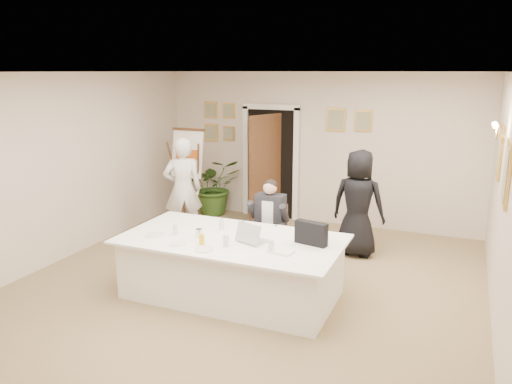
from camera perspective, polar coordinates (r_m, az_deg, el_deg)
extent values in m
plane|color=#776344|center=(6.61, -2.02, -11.49)|extent=(7.00, 7.00, 0.00)
cube|color=white|center=(5.98, -2.25, 13.55)|extent=(6.00, 7.00, 0.02)
cube|color=beige|center=(9.38, 6.95, 4.93)|extent=(6.00, 0.10, 2.80)
cube|color=beige|center=(7.88, -22.35, 2.32)|extent=(0.10, 7.00, 2.80)
cube|color=beige|center=(5.62, 26.83, -2.39)|extent=(0.10, 7.00, 2.80)
cube|color=black|center=(9.69, 1.72, 3.21)|extent=(0.92, 0.06, 2.10)
cube|color=white|center=(9.86, -1.17, 3.40)|extent=(0.10, 0.06, 2.20)
cube|color=white|center=(9.49, 4.58, 2.95)|extent=(0.10, 0.06, 2.20)
cube|color=#3C2213|center=(9.30, 1.07, 2.64)|extent=(0.33, 0.81, 2.02)
cube|color=white|center=(6.42, -2.77, -8.64)|extent=(2.59, 1.30, 0.75)
cube|color=white|center=(6.29, -2.81, -5.39)|extent=(2.77, 1.48, 0.03)
cube|color=white|center=(9.21, -7.86, 4.31)|extent=(0.61, 0.18, 0.86)
imported|color=silver|center=(8.46, -8.36, 0.31)|extent=(0.76, 0.72, 1.75)
imported|color=black|center=(7.81, 11.60, -1.27)|extent=(0.85, 0.59, 1.67)
imported|color=#31551C|center=(10.00, -4.75, 0.67)|extent=(1.35, 1.32, 1.13)
cube|color=black|center=(6.04, 6.32, -4.70)|extent=(0.42, 0.20, 0.28)
cube|color=white|center=(5.79, 2.89, -6.79)|extent=(0.30, 0.24, 0.03)
cylinder|color=white|center=(6.49, -11.48, -4.84)|extent=(0.29, 0.29, 0.01)
cylinder|color=white|center=(6.12, -8.88, -5.86)|extent=(0.24, 0.24, 0.01)
cylinder|color=white|center=(5.89, -5.96, -6.56)|extent=(0.26, 0.26, 0.01)
cylinder|color=silver|center=(6.46, -9.20, -4.25)|extent=(0.08, 0.08, 0.14)
cylinder|color=silver|center=(5.96, -3.45, -5.61)|extent=(0.07, 0.07, 0.14)
cylinder|color=silver|center=(5.79, 1.75, -6.20)|extent=(0.08, 0.08, 0.14)
cylinder|color=silver|center=(6.59, -3.94, -3.73)|extent=(0.08, 0.08, 0.14)
cylinder|color=gold|center=(6.05, -6.22, -5.42)|extent=(0.07, 0.07, 0.13)
cylinder|color=silver|center=(6.32, -6.55, -4.70)|extent=(0.09, 0.09, 0.11)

